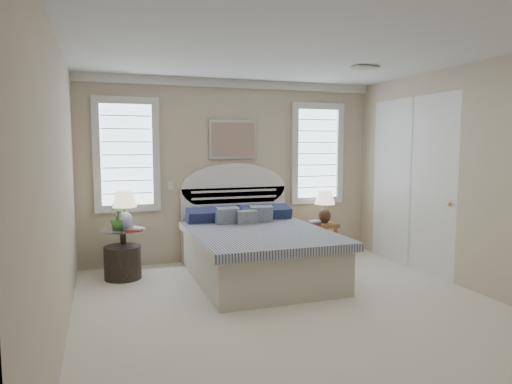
% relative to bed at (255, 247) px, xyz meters
% --- Properties ---
extents(floor, '(4.50, 5.00, 0.01)m').
position_rel_bed_xyz_m(floor, '(0.00, -1.46, -0.39)').
color(floor, beige).
rests_on(floor, ground).
extents(ceiling, '(4.50, 5.00, 0.01)m').
position_rel_bed_xyz_m(ceiling, '(0.00, -1.46, 2.31)').
color(ceiling, silver).
rests_on(ceiling, wall_back).
extents(wall_back, '(4.50, 0.02, 2.70)m').
position_rel_bed_xyz_m(wall_back, '(0.00, 1.04, 0.96)').
color(wall_back, '#C8B296').
rests_on(wall_back, floor).
extents(wall_left, '(0.02, 5.00, 2.70)m').
position_rel_bed_xyz_m(wall_left, '(-2.25, -1.46, 0.96)').
color(wall_left, '#C8B296').
rests_on(wall_left, floor).
extents(wall_right, '(0.02, 5.00, 2.70)m').
position_rel_bed_xyz_m(wall_right, '(2.25, -1.46, 0.96)').
color(wall_right, '#C8B296').
rests_on(wall_right, floor).
extents(crown_molding, '(4.50, 0.08, 0.12)m').
position_rel_bed_xyz_m(crown_molding, '(0.00, 1.00, 2.25)').
color(crown_molding, silver).
rests_on(crown_molding, wall_back).
extents(hvac_vent, '(0.30, 0.20, 0.02)m').
position_rel_bed_xyz_m(hvac_vent, '(1.20, -0.66, 2.29)').
color(hvac_vent, '#B2B2B2').
rests_on(hvac_vent, ceiling).
extents(switch_plate, '(0.08, 0.01, 0.12)m').
position_rel_bed_xyz_m(switch_plate, '(-0.95, 1.03, 0.76)').
color(switch_plate, silver).
rests_on(switch_plate, wall_back).
extents(window_left, '(0.90, 0.06, 1.60)m').
position_rel_bed_xyz_m(window_left, '(-1.55, 1.02, 1.21)').
color(window_left, '#C9E7FF').
rests_on(window_left, wall_back).
extents(window_right, '(0.90, 0.06, 1.60)m').
position_rel_bed_xyz_m(window_right, '(1.40, 1.02, 1.21)').
color(window_right, '#C9E7FF').
rests_on(window_right, wall_back).
extents(painting, '(0.74, 0.04, 0.58)m').
position_rel_bed_xyz_m(painting, '(0.00, 1.00, 1.43)').
color(painting, silver).
rests_on(painting, wall_back).
extents(closet_door, '(0.02, 1.80, 2.40)m').
position_rel_bed_xyz_m(closet_door, '(2.23, -0.26, 0.81)').
color(closet_door, white).
rests_on(closet_door, floor).
extents(bed, '(1.72, 2.28, 1.47)m').
position_rel_bed_xyz_m(bed, '(0.00, 0.00, 0.00)').
color(bed, beige).
rests_on(bed, floor).
extents(side_table_left, '(0.56, 0.56, 0.63)m').
position_rel_bed_xyz_m(side_table_left, '(-1.65, 0.59, 0.00)').
color(side_table_left, black).
rests_on(side_table_left, floor).
extents(nightstand_right, '(0.50, 0.40, 0.53)m').
position_rel_bed_xyz_m(nightstand_right, '(1.30, 0.69, 0.00)').
color(nightstand_right, olive).
rests_on(nightstand_right, floor).
extents(floor_pot, '(0.55, 0.55, 0.43)m').
position_rel_bed_xyz_m(floor_pot, '(-1.67, 0.45, -0.17)').
color(floor_pot, black).
rests_on(floor_pot, floor).
extents(lamp_left, '(0.38, 0.38, 0.51)m').
position_rel_bed_xyz_m(lamp_left, '(-1.62, 0.56, 0.56)').
color(lamp_left, silver).
rests_on(lamp_left, side_table_left).
extents(lamp_right, '(0.33, 0.33, 0.51)m').
position_rel_bed_xyz_m(lamp_right, '(1.37, 0.67, 0.46)').
color(lamp_right, black).
rests_on(lamp_right, nightstand_right).
extents(potted_plant, '(0.23, 0.23, 0.35)m').
position_rel_bed_xyz_m(potted_plant, '(-1.71, 0.54, 0.42)').
color(potted_plant, '#367A30').
rests_on(potted_plant, side_table_left).
extents(books_left, '(0.23, 0.20, 0.03)m').
position_rel_bed_xyz_m(books_left, '(-1.52, 0.37, 0.26)').
color(books_left, maroon).
rests_on(books_left, side_table_left).
extents(books_right, '(0.20, 0.17, 0.07)m').
position_rel_bed_xyz_m(books_right, '(1.13, 0.54, 0.18)').
color(books_right, maroon).
rests_on(books_right, nightstand_right).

